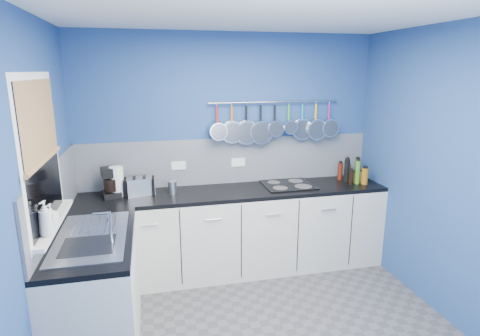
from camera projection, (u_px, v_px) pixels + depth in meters
name	position (u px, v px, depth m)	size (l,w,h in m)	color
ceiling	(274.00, 7.00, 2.55)	(3.20, 3.00, 0.02)	white
wall_back	(229.00, 151.00, 4.28)	(3.20, 0.02, 2.50)	navy
wall_front	(395.00, 313.00, 1.43)	(3.20, 0.02, 2.50)	navy
wall_left	(29.00, 209.00, 2.50)	(0.02, 3.00, 2.50)	navy
wall_right	(458.00, 178.00, 3.21)	(0.02, 3.00, 2.50)	navy
backsplash_back	(229.00, 161.00, 4.29)	(3.20, 0.02, 0.50)	gray
backsplash_left	(55.00, 195.00, 3.09)	(0.02, 1.80, 0.50)	gray
cabinet_run_back	(235.00, 232.00, 4.19)	(3.20, 0.60, 0.86)	beige
worktop_back	(235.00, 192.00, 4.08)	(3.20, 0.60, 0.04)	black
cabinet_run_left	(97.00, 293.00, 3.05)	(0.60, 1.20, 0.86)	beige
worktop_left	(92.00, 239.00, 2.94)	(0.60, 1.20, 0.04)	black
window_frame	(41.00, 153.00, 2.72)	(0.01, 1.00, 1.10)	white
window_glass	(42.00, 153.00, 2.72)	(0.01, 0.90, 1.00)	black
bamboo_blind	(39.00, 121.00, 2.67)	(0.01, 0.90, 0.55)	tan
window_sill	(54.00, 223.00, 2.85)	(0.10, 0.98, 0.03)	white
sink_unit	(92.00, 236.00, 2.93)	(0.50, 0.95, 0.01)	silver
mixer_tap	(110.00, 228.00, 2.77)	(0.12, 0.08, 0.26)	silver
socket_left	(179.00, 166.00, 4.16)	(0.15, 0.01, 0.09)	white
socket_right	(238.00, 162.00, 4.30)	(0.15, 0.01, 0.09)	white
pot_rail	(275.00, 102.00, 4.21)	(0.02, 0.02, 1.45)	silver
soap_bottle_a	(45.00, 218.00, 2.56)	(0.09, 0.09, 0.24)	white
soap_bottle_b	(51.00, 216.00, 2.70)	(0.08, 0.08, 0.17)	white
paper_towel	(117.00, 182.00, 3.85)	(0.13, 0.13, 0.30)	white
coffee_maker	(111.00, 183.00, 3.82)	(0.17, 0.18, 0.29)	black
toaster	(140.00, 186.00, 3.91)	(0.27, 0.15, 0.17)	silver
canister	(172.00, 187.00, 3.96)	(0.09, 0.09, 0.13)	silver
hob	(288.00, 185.00, 4.24)	(0.53, 0.47, 0.01)	black
pan_0	(217.00, 121.00, 4.10)	(0.19, 0.13, 0.38)	silver
pan_1	(232.00, 123.00, 4.14)	(0.24, 0.06, 0.43)	silver
pan_2	(246.00, 124.00, 4.18)	(0.26, 0.06, 0.45)	silver
pan_3	(261.00, 123.00, 4.22)	(0.26, 0.07, 0.45)	silver
pan_4	(275.00, 119.00, 4.24)	(0.18, 0.09, 0.37)	silver
pan_5	(289.00, 118.00, 4.28)	(0.15, 0.11, 0.34)	silver
pan_6	(302.00, 121.00, 4.32)	(0.23, 0.06, 0.42)	silver
pan_7	(316.00, 121.00, 4.36)	(0.23, 0.09, 0.42)	silver
pan_8	(329.00, 119.00, 4.39)	(0.21, 0.09, 0.40)	silver
condiment_0	(357.00, 169.00, 4.48)	(0.06, 0.06, 0.23)	#265919
condiment_1	(348.00, 172.00, 4.47)	(0.06, 0.06, 0.17)	brown
condiment_2	(340.00, 171.00, 4.45)	(0.05, 0.05, 0.19)	#4C190C
condiment_3	(361.00, 176.00, 4.39)	(0.06, 0.06, 0.11)	olive
condiment_4	(352.00, 177.00, 4.37)	(0.07, 0.07, 0.11)	brown
condiment_5	(347.00, 171.00, 4.35)	(0.06, 0.06, 0.26)	black
condiment_6	(365.00, 176.00, 4.28)	(0.07, 0.07, 0.18)	#8C5914
condiment_7	(358.00, 172.00, 4.28)	(0.05, 0.05, 0.26)	#3F721E
condiment_8	(351.00, 177.00, 4.28)	(0.05, 0.05, 0.15)	black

